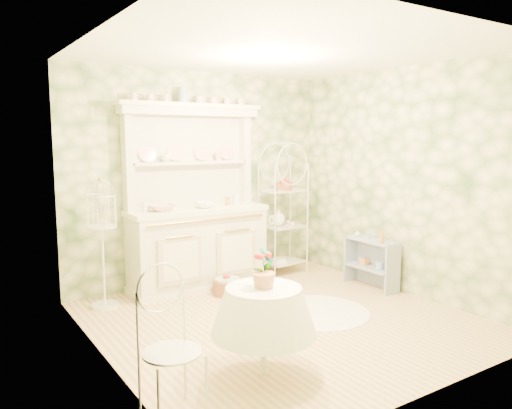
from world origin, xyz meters
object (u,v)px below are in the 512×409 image
birdcage_stand (103,243)px  kitchen_dresser (197,197)px  side_shelf (371,266)px  cafe_chair (172,354)px  floor_basket (228,286)px  round_table (264,332)px  bakers_rack (283,212)px

birdcage_stand → kitchen_dresser: bearing=5.2°
side_shelf → kitchen_dresser: bearing=150.7°
cafe_chair → side_shelf: bearing=17.5°
side_shelf → floor_basket: (-1.66, 0.73, -0.17)m
kitchen_dresser → birdcage_stand: size_ratio=1.57×
round_table → floor_basket: (0.78, 1.92, -0.25)m
birdcage_stand → floor_basket: size_ratio=4.57×
cafe_chair → floor_basket: 2.66m
kitchen_dresser → cafe_chair: bearing=-120.0°
kitchen_dresser → birdcage_stand: bearing=-174.8°
cafe_chair → birdcage_stand: (0.26, 2.45, 0.29)m
round_table → birdcage_stand: 2.39m
birdcage_stand → floor_basket: 1.54m
floor_basket → cafe_chair: bearing=-128.0°
cafe_chair → birdcage_stand: 2.48m
bakers_rack → round_table: bakers_rack is taller
side_shelf → birdcage_stand: 3.24m
round_table → birdcage_stand: bearing=104.2°
bakers_rack → birdcage_stand: bakers_rack is taller
floor_basket → birdcage_stand: bearing=165.0°
side_shelf → birdcage_stand: birdcage_stand is taller
round_table → floor_basket: 2.09m
birdcage_stand → floor_basket: bearing=-15.0°
cafe_chair → floor_basket: bearing=47.1°
side_shelf → round_table: 2.72m
round_table → birdcage_stand: (-0.58, 2.29, 0.37)m
bakers_rack → cafe_chair: 3.80m
bakers_rack → birdcage_stand: bearing=175.1°
bakers_rack → cafe_chair: size_ratio=1.93×
side_shelf → round_table: round_table is taller
kitchen_dresser → side_shelf: (1.81, -1.20, -0.87)m
cafe_chair → floor_basket: (1.63, 2.08, -0.34)m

